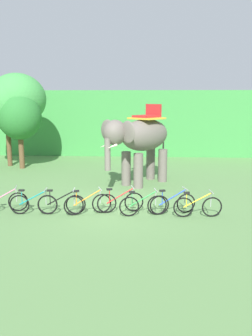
{
  "coord_description": "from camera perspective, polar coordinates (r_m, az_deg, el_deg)",
  "views": [
    {
      "loc": [
        1.29,
        -13.03,
        4.09
      ],
      "look_at": [
        0.44,
        1.0,
        1.3
      ],
      "focal_mm": 38.1,
      "sensor_mm": 36.0,
      "label": 1
    }
  ],
  "objects": [
    {
      "name": "foliage_hedge",
      "position": [
        27.8,
        0.83,
        7.51
      ],
      "size": [
        36.0,
        6.0,
        4.58
      ],
      "primitive_type": "cube",
      "color": "#3D8E42",
      "rests_on": "ground"
    },
    {
      "name": "bike_pink",
      "position": [
        13.67,
        -18.99,
        -5.12
      ],
      "size": [
        1.67,
        0.61,
        0.92
      ],
      "color": "black",
      "rests_on": "ground"
    },
    {
      "name": "bike_blue",
      "position": [
        12.85,
        7.48,
        -5.63
      ],
      "size": [
        1.66,
        0.64,
        0.92
      ],
      "color": "black",
      "rests_on": "ground"
    },
    {
      "name": "bike_teal",
      "position": [
        13.12,
        -14.6,
        -5.55
      ],
      "size": [
        1.71,
        0.52,
        0.92
      ],
      "color": "black",
      "rests_on": "ground"
    },
    {
      "name": "ground_plane",
      "position": [
        13.72,
        -2.08,
        -6.13
      ],
      "size": [
        80.0,
        80.0,
        0.0
      ],
      "primitive_type": "plane",
      "color": "#567F47"
    },
    {
      "name": "tree_center",
      "position": [
        21.49,
        -16.68,
        7.9
      ],
      "size": [
        2.49,
        2.49,
        4.4
      ],
      "color": "brown",
      "rests_on": "ground"
    },
    {
      "name": "bike_black",
      "position": [
        12.89,
        -10.28,
        -5.65
      ],
      "size": [
        1.71,
        0.52,
        0.92
      ],
      "color": "black",
      "rests_on": "ground"
    },
    {
      "name": "bike_orange",
      "position": [
        12.77,
        -6.15,
        -5.69
      ],
      "size": [
        1.63,
        0.7,
        0.92
      ],
      "color": "black",
      "rests_on": "ground"
    },
    {
      "name": "elephant",
      "position": [
        16.7,
        2.31,
        4.73
      ],
      "size": [
        3.51,
        3.83,
        3.78
      ],
      "color": "#665E56",
      "rests_on": "ground"
    },
    {
      "name": "tree_center_right",
      "position": [
        22.5,
        -18.6,
        9.73
      ],
      "size": [
        3.56,
        3.56,
        5.27
      ],
      "color": "brown",
      "rests_on": "ground"
    },
    {
      "name": "tree_far_right",
      "position": [
        22.4,
        -16.97,
        10.47
      ],
      "size": [
        3.35,
        3.35,
        5.51
      ],
      "color": "brown",
      "rests_on": "ground"
    },
    {
      "name": "bike_green",
      "position": [
        12.56,
        2.75,
        -5.93
      ],
      "size": [
        1.68,
        0.57,
        0.92
      ],
      "color": "black",
      "rests_on": "ground"
    },
    {
      "name": "bike_red",
      "position": [
        12.92,
        -0.91,
        -5.44
      ],
      "size": [
        1.66,
        0.62,
        0.92
      ],
      "color": "black",
      "rests_on": "ground"
    },
    {
      "name": "bike_yellow",
      "position": [
        12.65,
        11.39,
        -6.02
      ],
      "size": [
        1.71,
        0.52,
        0.92
      ],
      "color": "black",
      "rests_on": "ground"
    }
  ]
}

